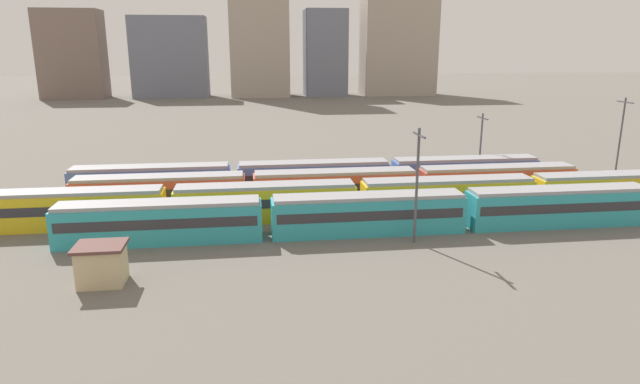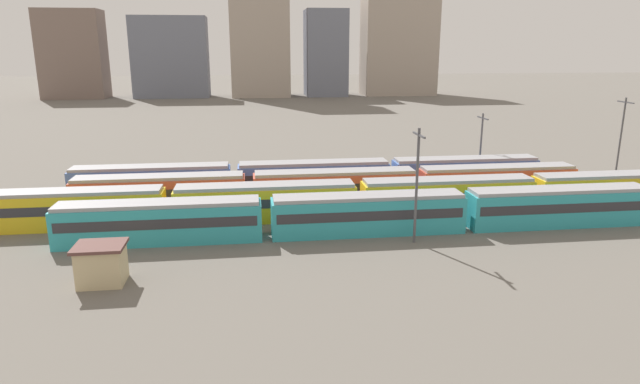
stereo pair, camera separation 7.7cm
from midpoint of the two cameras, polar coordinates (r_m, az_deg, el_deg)
The scene contains 14 objects.
ground_plane at distance 58.53m, azimuth -15.41°, elevation -2.44°, with size 600.00×600.00×0.00m, color #666059.
train_track_0 at distance 51.04m, azimuth 5.01°, elevation -2.25°, with size 55.80×3.06×3.75m.
train_track_1 at distance 55.95m, azimuth 4.00°, elevation -0.69°, with size 74.70×3.06×3.75m.
train_track_2 at distance 60.61m, azimuth 1.52°, elevation 0.56°, with size 55.80×3.06×3.75m.
train_track_3 at distance 65.38m, azimuth -0.69°, elevation 1.63°, with size 55.80×3.06×3.75m.
catenary_pole_0 at distance 48.09m, azimuth 10.06°, elevation 1.19°, with size 0.24×3.20×10.28m.
catenary_pole_1 at distance 83.17m, azimuth 28.90°, elevation 5.39°, with size 0.24×3.20×10.54m.
catenary_pole_3 at distance 73.78m, azimuth 16.42°, elevation 4.93°, with size 0.24×3.20×8.74m.
signal_hut at distance 43.33m, azimuth -21.91°, elevation -6.98°, with size 3.60×3.00×3.04m.
distant_building_0 at distance 206.40m, azimuth -24.49°, elevation 12.95°, with size 20.38×12.02×29.13m, color #7A665B.
distant_building_1 at distance 199.74m, azimuth -15.39°, elevation 13.42°, with size 25.19×12.32×27.14m, color slate.
distant_building_2 at distance 198.31m, azimuth -6.47°, elevation 17.79°, with size 20.10×16.50×54.52m, color #A89989.
distant_building_3 at distance 199.91m, azimuth 0.51°, elevation 14.30°, with size 14.29×15.38×29.69m, color slate.
distant_building_4 at distance 205.28m, azimuth 8.16°, elevation 15.11°, with size 25.87×13.78×36.40m, color #A89989.
Camera 1 is at (8.41, -47.60, 16.89)m, focal length 30.62 mm.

